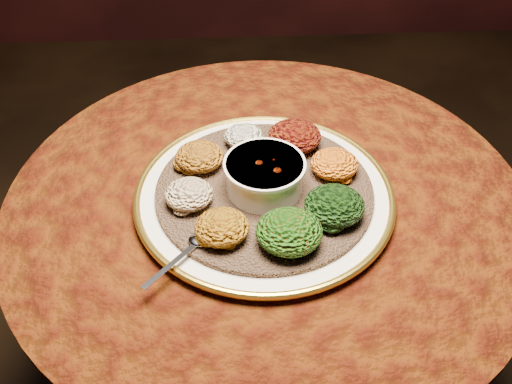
{
  "coord_description": "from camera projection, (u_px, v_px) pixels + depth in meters",
  "views": [
    {
      "loc": [
        -0.06,
        -0.76,
        1.45
      ],
      "look_at": [
        -0.02,
        -0.02,
        0.76
      ],
      "focal_mm": 40.0,
      "sensor_mm": 36.0,
      "label": 1
    }
  ],
  "objects": [
    {
      "name": "table",
      "position": [
        266.0,
        257.0,
        1.17
      ],
      "size": [
        0.96,
        0.96,
        0.73
      ],
      "color": "black",
      "rests_on": "ground"
    },
    {
      "name": "platter",
      "position": [
        264.0,
        195.0,
        1.03
      ],
      "size": [
        0.59,
        0.59,
        0.02
      ],
      "rotation": [
        0.0,
        0.0,
        0.41
      ],
      "color": "white",
      "rests_on": "table"
    },
    {
      "name": "injera",
      "position": [
        264.0,
        191.0,
        1.02
      ],
      "size": [
        0.48,
        0.48,
        0.01
      ],
      "primitive_type": "cylinder",
      "rotation": [
        0.0,
        0.0,
        -0.26
      ],
      "color": "brown",
      "rests_on": "platter"
    },
    {
      "name": "stew_bowl",
      "position": [
        265.0,
        174.0,
        1.0
      ],
      "size": [
        0.14,
        0.14,
        0.06
      ],
      "color": "white",
      "rests_on": "injera"
    },
    {
      "name": "spoon",
      "position": [
        196.0,
        244.0,
        0.92
      ],
      "size": [
        0.11,
        0.11,
        0.01
      ],
      "rotation": [
        0.0,
        0.0,
        -2.31
      ],
      "color": "silver",
      "rests_on": "injera"
    },
    {
      "name": "portion_ayib",
      "position": [
        244.0,
        136.0,
        1.1
      ],
      "size": [
        0.08,
        0.07,
        0.04
      ],
      "primitive_type": "ellipsoid",
      "color": "silver",
      "rests_on": "injera"
    },
    {
      "name": "portion_kitfo",
      "position": [
        295.0,
        136.0,
        1.09
      ],
      "size": [
        0.1,
        0.1,
        0.05
      ],
      "primitive_type": "ellipsoid",
      "color": "black",
      "rests_on": "injera"
    },
    {
      "name": "portion_tikil",
      "position": [
        334.0,
        164.0,
        1.04
      ],
      "size": [
        0.09,
        0.08,
        0.04
      ],
      "primitive_type": "ellipsoid",
      "color": "#BC760F",
      "rests_on": "injera"
    },
    {
      "name": "portion_gomen",
      "position": [
        334.0,
        205.0,
        0.95
      ],
      "size": [
        0.1,
        0.1,
        0.05
      ],
      "primitive_type": "ellipsoid",
      "color": "black",
      "rests_on": "injera"
    },
    {
      "name": "portion_mixveg",
      "position": [
        289.0,
        232.0,
        0.91
      ],
      "size": [
        0.11,
        0.1,
        0.05
      ],
      "primitive_type": "ellipsoid",
      "color": "#A2250A",
      "rests_on": "injera"
    },
    {
      "name": "portion_kik",
      "position": [
        222.0,
        227.0,
        0.92
      ],
      "size": [
        0.09,
        0.08,
        0.04
      ],
      "primitive_type": "ellipsoid",
      "color": "#9A670D",
      "rests_on": "injera"
    },
    {
      "name": "portion_timatim",
      "position": [
        189.0,
        194.0,
        0.98
      ],
      "size": [
        0.08,
        0.08,
        0.04
      ],
      "primitive_type": "ellipsoid",
      "color": "maroon",
      "rests_on": "injera"
    },
    {
      "name": "portion_shiro",
      "position": [
        200.0,
        156.0,
        1.05
      ],
      "size": [
        0.09,
        0.09,
        0.04
      ],
      "primitive_type": "ellipsoid",
      "color": "#9C5712",
      "rests_on": "injera"
    }
  ]
}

